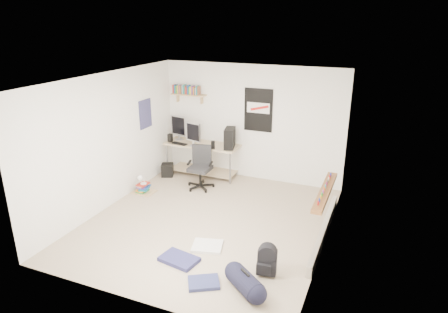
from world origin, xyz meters
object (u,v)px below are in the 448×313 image
at_px(backpack, 267,262).
at_px(duffel_bag, 245,282).
at_px(office_chair, 200,166).
at_px(book_stack, 143,185).
at_px(desk, 204,159).

xyz_separation_m(backpack, duffel_bag, (-0.16, -0.46, -0.06)).
xyz_separation_m(office_chair, duffel_bag, (2.01, -2.80, -0.35)).
relative_size(duffel_bag, book_stack, 1.17).
xyz_separation_m(office_chair, backpack, (2.17, -2.34, -0.29)).
bearing_deg(backpack, office_chair, 122.95).
height_order(backpack, book_stack, backpack).
height_order(desk, backpack, desk).
relative_size(backpack, duffel_bag, 0.65).
relative_size(desk, duffel_bag, 3.06).
xyz_separation_m(desk, office_chair, (0.27, -0.73, 0.12)).
distance_m(desk, duffel_bag, 4.21).
bearing_deg(backpack, desk, 118.54).
xyz_separation_m(office_chair, book_stack, (-0.98, -0.66, -0.34)).
xyz_separation_m(desk, duffel_bag, (2.28, -3.54, -0.22)).
xyz_separation_m(duffel_bag, book_stack, (-2.99, 2.15, 0.01)).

